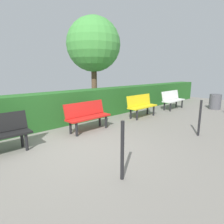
% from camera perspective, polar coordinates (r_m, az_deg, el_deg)
% --- Properties ---
extents(ground_plane, '(22.07, 22.07, 0.00)m').
position_cam_1_polar(ground_plane, '(4.72, -11.61, -9.98)').
color(ground_plane, gray).
extents(bench_white, '(1.46, 0.48, 0.86)m').
position_cam_1_polar(bench_white, '(9.46, 17.72, 3.76)').
color(bench_white, white).
rests_on(bench_white, ground_plane).
extents(bench_yellow, '(1.39, 0.46, 0.86)m').
position_cam_1_polar(bench_yellow, '(7.51, 8.80, 2.15)').
color(bench_yellow, yellow).
rests_on(bench_yellow, ground_plane).
extents(bench_red, '(1.43, 0.50, 0.86)m').
position_cam_1_polar(bench_red, '(5.73, -7.42, -0.86)').
color(bench_red, red).
rests_on(bench_red, ground_plane).
extents(hedge_row, '(18.07, 0.73, 1.09)m').
position_cam_1_polar(hedge_row, '(6.75, -12.97, 1.45)').
color(hedge_row, '#266023').
rests_on(hedge_row, ground_plane).
extents(tree_near, '(2.46, 2.46, 4.19)m').
position_cam_1_polar(tree_near, '(9.22, -5.58, 19.45)').
color(tree_near, brown).
rests_on(tree_near, ground_plane).
extents(railing_post_mid, '(0.06, 0.06, 1.00)m').
position_cam_1_polar(railing_post_mid, '(5.73, 24.89, -1.70)').
color(railing_post_mid, black).
rests_on(railing_post_mid, ground_plane).
extents(railing_post_far, '(0.06, 0.06, 1.00)m').
position_cam_1_polar(railing_post_far, '(3.12, 3.12, -11.59)').
color(railing_post_far, black).
rests_on(railing_post_far, ground_plane).
extents(trash_bin, '(0.52, 0.52, 0.71)m').
position_cam_1_polar(trash_bin, '(10.23, 28.59, 2.74)').
color(trash_bin, '#4C4C51').
rests_on(trash_bin, ground_plane).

